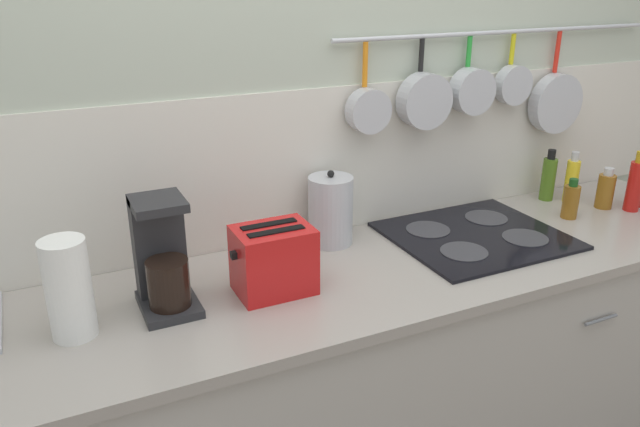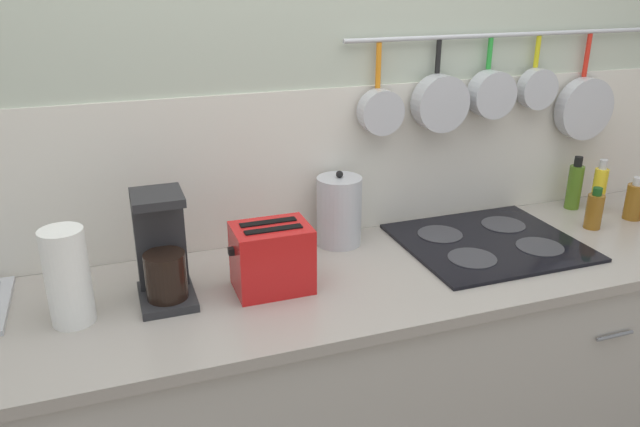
{
  "view_description": "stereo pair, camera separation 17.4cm",
  "coord_description": "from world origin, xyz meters",
  "px_view_note": "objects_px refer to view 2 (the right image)",
  "views": [
    {
      "loc": [
        -0.85,
        -1.53,
        1.78
      ],
      "look_at": [
        -0.12,
        0.0,
        1.11
      ],
      "focal_mm": 35.0,
      "sensor_mm": 36.0,
      "label": 1
    },
    {
      "loc": [
        -0.69,
        -1.59,
        1.78
      ],
      "look_at": [
        -0.12,
        0.0,
        1.11
      ],
      "focal_mm": 35.0,
      "sensor_mm": 36.0,
      "label": 2
    }
  ],
  "objects_px": {
    "paper_towel_roll": "(68,277)",
    "bottle_sesame_oil": "(575,186)",
    "bottle_vinegar": "(634,201)",
    "bottle_dish_soap": "(599,189)",
    "kettle": "(339,211)",
    "bottle_olive_oil": "(594,210)",
    "coffee_maker": "(162,254)",
    "toaster": "(272,258)"
  },
  "relations": [
    {
      "from": "kettle",
      "to": "bottle_vinegar",
      "type": "height_order",
      "value": "kettle"
    },
    {
      "from": "coffee_maker",
      "to": "toaster",
      "type": "bearing_deg",
      "value": -10.57
    },
    {
      "from": "bottle_dish_soap",
      "to": "bottle_vinegar",
      "type": "xyz_separation_m",
      "value": [
        0.07,
        -0.11,
        -0.02
      ]
    },
    {
      "from": "coffee_maker",
      "to": "bottle_sesame_oil",
      "type": "relative_size",
      "value": 1.51
    },
    {
      "from": "bottle_sesame_oil",
      "to": "bottle_dish_soap",
      "type": "distance_m",
      "value": 0.09
    },
    {
      "from": "paper_towel_roll",
      "to": "bottle_sesame_oil",
      "type": "distance_m",
      "value": 1.87
    },
    {
      "from": "kettle",
      "to": "bottle_olive_oil",
      "type": "bearing_deg",
      "value": -11.36
    },
    {
      "from": "bottle_vinegar",
      "to": "bottle_dish_soap",
      "type": "bearing_deg",
      "value": 122.92
    },
    {
      "from": "coffee_maker",
      "to": "bottle_olive_oil",
      "type": "relative_size",
      "value": 2.05
    },
    {
      "from": "toaster",
      "to": "coffee_maker",
      "type": "bearing_deg",
      "value": 169.43
    },
    {
      "from": "bottle_dish_soap",
      "to": "bottle_vinegar",
      "type": "relative_size",
      "value": 1.28
    },
    {
      "from": "paper_towel_roll",
      "to": "bottle_sesame_oil",
      "type": "xyz_separation_m",
      "value": [
        1.85,
        0.24,
        -0.04
      ]
    },
    {
      "from": "paper_towel_roll",
      "to": "bottle_dish_soap",
      "type": "height_order",
      "value": "paper_towel_roll"
    },
    {
      "from": "bottle_dish_soap",
      "to": "bottle_sesame_oil",
      "type": "bearing_deg",
      "value": 138.14
    },
    {
      "from": "toaster",
      "to": "paper_towel_roll",
      "type": "bearing_deg",
      "value": -179.94
    },
    {
      "from": "bottle_vinegar",
      "to": "bottle_sesame_oil",
      "type": "bearing_deg",
      "value": 129.08
    },
    {
      "from": "bottle_sesame_oil",
      "to": "bottle_dish_soap",
      "type": "relative_size",
      "value": 1.01
    },
    {
      "from": "kettle",
      "to": "bottle_sesame_oil",
      "type": "height_order",
      "value": "kettle"
    },
    {
      "from": "paper_towel_roll",
      "to": "kettle",
      "type": "height_order",
      "value": "paper_towel_roll"
    },
    {
      "from": "bottle_sesame_oil",
      "to": "bottle_vinegar",
      "type": "xyz_separation_m",
      "value": [
        0.14,
        -0.17,
        -0.02
      ]
    },
    {
      "from": "bottle_olive_oil",
      "to": "bottle_vinegar",
      "type": "height_order",
      "value": "bottle_vinegar"
    },
    {
      "from": "bottle_dish_soap",
      "to": "paper_towel_roll",
      "type": "bearing_deg",
      "value": -174.48
    },
    {
      "from": "bottle_olive_oil",
      "to": "bottle_vinegar",
      "type": "xyz_separation_m",
      "value": [
        0.21,
        0.02,
        0.0
      ]
    },
    {
      "from": "paper_towel_roll",
      "to": "coffee_maker",
      "type": "distance_m",
      "value": 0.26
    },
    {
      "from": "kettle",
      "to": "bottle_sesame_oil",
      "type": "relative_size",
      "value": 1.24
    },
    {
      "from": "toaster",
      "to": "kettle",
      "type": "xyz_separation_m",
      "value": [
        0.3,
        0.24,
        0.02
      ]
    },
    {
      "from": "paper_towel_roll",
      "to": "bottle_vinegar",
      "type": "distance_m",
      "value": 1.99
    },
    {
      "from": "coffee_maker",
      "to": "kettle",
      "type": "height_order",
      "value": "coffee_maker"
    },
    {
      "from": "bottle_olive_oil",
      "to": "toaster",
      "type": "bearing_deg",
      "value": -177.51
    },
    {
      "from": "coffee_maker",
      "to": "bottle_olive_oil",
      "type": "xyz_separation_m",
      "value": [
        1.53,
        -0.0,
        -0.06
      ]
    },
    {
      "from": "bottle_sesame_oil",
      "to": "bottle_vinegar",
      "type": "bearing_deg",
      "value": -50.92
    },
    {
      "from": "kettle",
      "to": "bottle_vinegar",
      "type": "xyz_separation_m",
      "value": [
        1.13,
        -0.16,
        -0.05
      ]
    },
    {
      "from": "paper_towel_roll",
      "to": "coffee_maker",
      "type": "xyz_separation_m",
      "value": [
        0.25,
        0.06,
        -0.0
      ]
    },
    {
      "from": "toaster",
      "to": "bottle_sesame_oil",
      "type": "relative_size",
      "value": 1.13
    },
    {
      "from": "bottle_olive_oil",
      "to": "bottle_sesame_oil",
      "type": "distance_m",
      "value": 0.2
    },
    {
      "from": "coffee_maker",
      "to": "bottle_vinegar",
      "type": "distance_m",
      "value": 1.74
    },
    {
      "from": "bottle_dish_soap",
      "to": "kettle",
      "type": "bearing_deg",
      "value": 177.07
    },
    {
      "from": "toaster",
      "to": "bottle_olive_oil",
      "type": "relative_size",
      "value": 1.53
    },
    {
      "from": "toaster",
      "to": "bottle_dish_soap",
      "type": "relative_size",
      "value": 1.13
    },
    {
      "from": "toaster",
      "to": "bottle_dish_soap",
      "type": "distance_m",
      "value": 1.37
    },
    {
      "from": "bottle_vinegar",
      "to": "toaster",
      "type": "bearing_deg",
      "value": -176.99
    },
    {
      "from": "bottle_vinegar",
      "to": "paper_towel_roll",
      "type": "bearing_deg",
      "value": -177.81
    }
  ]
}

